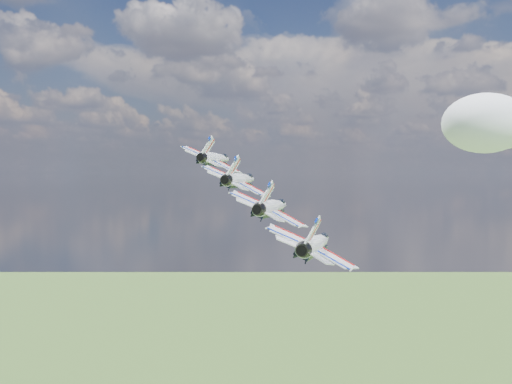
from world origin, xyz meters
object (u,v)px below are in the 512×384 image
at_px(jet_1, 241,179).
at_px(jet_2, 273,207).
at_px(jet_0, 216,158).
at_px(jet_3, 316,243).

height_order(jet_1, jet_2, jet_1).
relative_size(jet_0, jet_2, 1.00).
xyz_separation_m(jet_0, jet_2, (16.38, -17.15, -6.15)).
relative_size(jet_0, jet_1, 1.00).
height_order(jet_2, jet_3, jet_2).
bearing_deg(jet_1, jet_3, -53.16).
xyz_separation_m(jet_0, jet_3, (24.57, -25.72, -9.23)).
xyz_separation_m(jet_0, jet_1, (8.19, -8.57, -3.08)).
relative_size(jet_1, jet_3, 1.00).
bearing_deg(jet_0, jet_3, -53.16).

